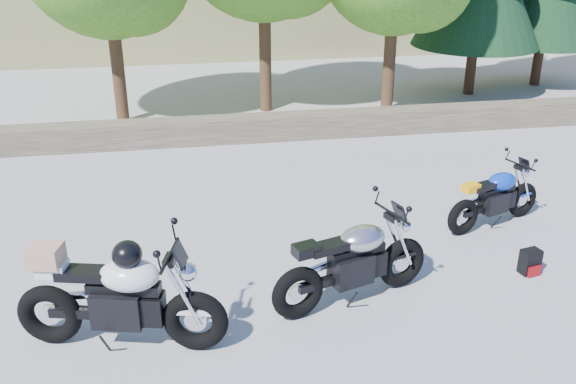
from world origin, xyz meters
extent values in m
plane|color=gray|center=(0.00, 0.00, 0.00)|extent=(90.00, 90.00, 0.00)
cube|color=#463C2F|center=(0.00, 5.50, 0.25)|extent=(22.00, 0.55, 0.50)
cylinder|color=#382314|center=(-2.50, 7.20, 1.51)|extent=(0.28, 0.28, 3.02)
cylinder|color=#382314|center=(0.80, 7.60, 1.68)|extent=(0.28, 0.28, 3.36)
cylinder|color=#382314|center=(3.60, 7.00, 1.46)|extent=(0.28, 0.28, 2.91)
cylinder|color=#382314|center=(6.20, 8.20, 1.08)|extent=(0.26, 0.26, 2.16)
cylinder|color=#382314|center=(8.40, 8.80, 0.96)|extent=(0.26, 0.26, 1.92)
torus|color=black|center=(1.39, -0.46, 0.33)|extent=(0.68, 0.36, 0.66)
torus|color=black|center=(-0.02, -0.92, 0.33)|extent=(0.68, 0.36, 0.66)
cylinder|color=silver|center=(1.39, -0.46, 0.33)|extent=(0.23, 0.11, 0.23)
cylinder|color=silver|center=(-0.02, -0.92, 0.33)|extent=(0.23, 0.11, 0.23)
cube|color=black|center=(0.67, -0.70, 0.45)|extent=(0.57, 0.45, 0.37)
cube|color=black|center=(0.74, -0.68, 0.68)|extent=(0.74, 0.38, 0.10)
ellipsoid|color=#A7A8AC|center=(0.80, -0.65, 0.82)|extent=(0.69, 0.56, 0.31)
cube|color=black|center=(0.37, -0.79, 0.82)|extent=(0.56, 0.37, 0.09)
cube|color=black|center=(0.08, -0.89, 0.86)|extent=(0.34, 0.29, 0.13)
cylinder|color=black|center=(1.20, -0.52, 1.06)|extent=(0.24, 0.66, 0.03)
sphere|color=silver|center=(1.35, -0.47, 0.88)|extent=(0.19, 0.19, 0.19)
torus|color=black|center=(-1.20, -1.31, 0.36)|extent=(0.73, 0.34, 0.71)
torus|color=black|center=(-2.75, -0.93, 0.36)|extent=(0.73, 0.34, 0.71)
cylinder|color=silver|center=(-1.20, -1.31, 0.36)|extent=(0.25, 0.10, 0.24)
cylinder|color=silver|center=(-2.75, -0.93, 0.36)|extent=(0.25, 0.10, 0.24)
cube|color=black|center=(-1.99, -1.12, 0.49)|extent=(0.60, 0.45, 0.40)
cube|color=black|center=(-1.92, -1.13, 0.73)|extent=(0.80, 0.36, 0.11)
ellipsoid|color=silver|center=(-1.84, -1.15, 0.89)|extent=(0.72, 0.57, 0.34)
cube|color=black|center=(-2.32, -1.03, 0.89)|extent=(0.60, 0.37, 0.10)
cube|color=silver|center=(-2.64, -0.95, 0.93)|extent=(0.36, 0.29, 0.14)
cylinder|color=black|center=(-1.41, -1.26, 1.14)|extent=(0.21, 0.72, 0.04)
sphere|color=silver|center=(-1.24, -1.30, 0.95)|extent=(0.20, 0.20, 0.20)
ellipsoid|color=black|center=(-1.84, -1.15, 1.13)|extent=(0.38, 0.39, 0.30)
cube|color=#A27D5E|center=(-2.68, -0.94, 1.09)|extent=(0.39, 0.36, 0.22)
torus|color=black|center=(3.90, 1.17, 0.27)|extent=(0.56, 0.32, 0.55)
torus|color=black|center=(2.74, 0.74, 0.27)|extent=(0.56, 0.32, 0.55)
cylinder|color=silver|center=(3.90, 1.17, 0.27)|extent=(0.19, 0.10, 0.19)
cylinder|color=silver|center=(2.74, 0.74, 0.27)|extent=(0.19, 0.10, 0.19)
cube|color=black|center=(3.30, 0.95, 0.38)|extent=(0.48, 0.38, 0.31)
cube|color=black|center=(3.36, 0.97, 0.57)|extent=(0.61, 0.34, 0.09)
ellipsoid|color=#0B32A9|center=(3.42, 0.99, 0.69)|extent=(0.58, 0.48, 0.26)
cube|color=black|center=(3.06, 0.86, 0.69)|extent=(0.47, 0.32, 0.08)
cube|color=#FFA60D|center=(2.82, 0.77, 0.72)|extent=(0.28, 0.24, 0.11)
cylinder|color=black|center=(3.74, 1.11, 0.88)|extent=(0.22, 0.54, 0.03)
sphere|color=silver|center=(3.87, 1.15, 0.74)|extent=(0.15, 0.15, 0.15)
cube|color=black|center=(3.15, -0.45, 0.17)|extent=(0.28, 0.22, 0.33)
cube|color=maroon|center=(3.18, -0.56, 0.08)|extent=(0.20, 0.08, 0.14)
camera|label=1|loc=(-1.19, -7.10, 4.35)|focal=40.00mm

